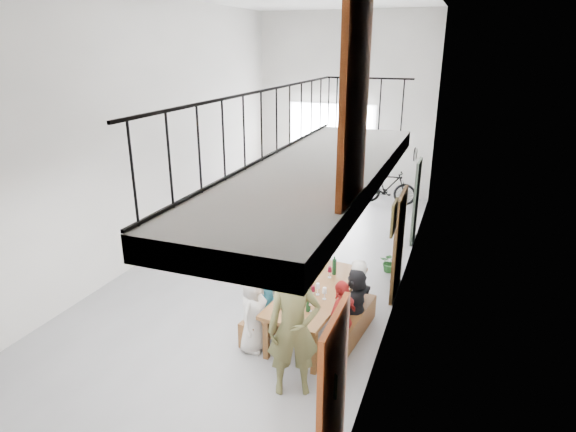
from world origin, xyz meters
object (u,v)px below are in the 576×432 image
at_px(side_bench, 207,217).
at_px(bench_inner, 278,312).
at_px(tasting_table, 317,294).
at_px(bicycle_near, 355,184).
at_px(host_standing, 294,329).
at_px(serving_counter, 288,176).
at_px(oak_barrel, 274,178).

bearing_deg(side_bench, bench_inner, -46.94).
distance_m(tasting_table, bicycle_near, 7.85).
bearing_deg(side_bench, tasting_table, -41.99).
height_order(bench_inner, host_standing, host_standing).
distance_m(serving_counter, host_standing, 9.94).
bearing_deg(host_standing, bicycle_near, 73.79).
distance_m(bench_inner, serving_counter, 8.23).
height_order(oak_barrel, host_standing, host_standing).
relative_size(bench_inner, oak_barrel, 2.15).
xyz_separation_m(side_bench, host_standing, (4.32, -5.23, 0.72)).
bearing_deg(side_bench, oak_barrel, 82.91).
bearing_deg(bench_inner, bicycle_near, 103.86).
bearing_deg(tasting_table, serving_counter, 120.33).
xyz_separation_m(oak_barrel, bicycle_near, (2.58, 0.37, -0.03)).
bearing_deg(serving_counter, bicycle_near, -0.23).
height_order(tasting_table, side_bench, tasting_table).
distance_m(bench_inner, bicycle_near, 7.73).
height_order(side_bench, serving_counter, serving_counter).
distance_m(oak_barrel, serving_counter, 0.52).
xyz_separation_m(bench_inner, host_standing, (0.83, -1.50, 0.76)).
bearing_deg(bicycle_near, side_bench, 125.71).
bearing_deg(serving_counter, oak_barrel, -124.60).
height_order(bench_inner, side_bench, side_bench).
bearing_deg(host_standing, side_bench, 105.35).
relative_size(oak_barrel, host_standing, 0.45).
xyz_separation_m(tasting_table, serving_counter, (-3.45, 7.80, -0.28)).
bearing_deg(oak_barrel, side_bench, -97.09).
bearing_deg(bicycle_near, bench_inner, 166.43).
relative_size(host_standing, bicycle_near, 1.27).
relative_size(tasting_table, bicycle_near, 1.57).
xyz_separation_m(tasting_table, oak_barrel, (-3.75, 7.38, -0.27)).
bearing_deg(tasting_table, side_bench, 144.51).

